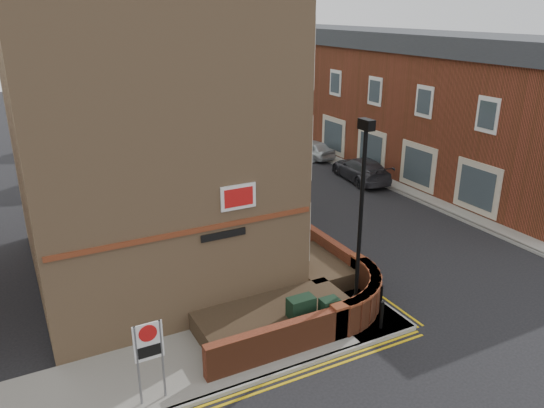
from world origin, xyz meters
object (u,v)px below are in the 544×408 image
at_px(utility_cabinet_large, 301,315).
at_px(lamppost, 360,223).
at_px(silver_car_near, 270,199).
at_px(zone_sign, 149,348).

bearing_deg(utility_cabinet_large, lamppost, -3.01).
relative_size(lamppost, silver_car_near, 1.58).
bearing_deg(zone_sign, lamppost, 6.07).
xyz_separation_m(utility_cabinet_large, zone_sign, (-4.70, -0.80, 0.92)).
distance_m(lamppost, silver_car_near, 10.21).
bearing_deg(zone_sign, silver_car_near, 50.26).
bearing_deg(utility_cabinet_large, zone_sign, -170.31).
relative_size(lamppost, utility_cabinet_large, 5.25).
bearing_deg(silver_car_near, lamppost, -86.52).
height_order(zone_sign, silver_car_near, zone_sign).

